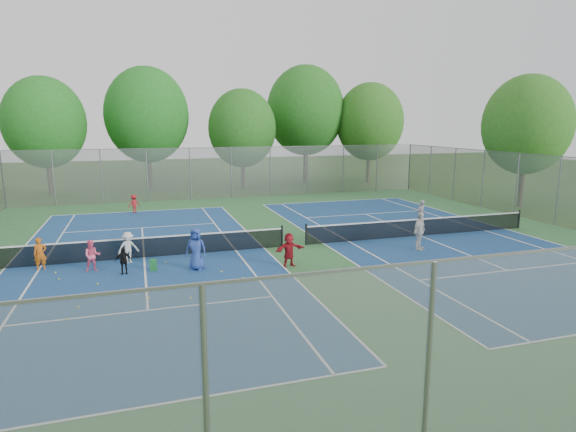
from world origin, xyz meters
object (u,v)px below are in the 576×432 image
object	(u,v)px
ball_crate	(132,250)
instructor	(421,214)
net_right	(420,228)
net_left	(144,248)
ball_hopper	(153,265)

from	to	relation	value
ball_crate	instructor	world-z (taller)	instructor
net_right	ball_crate	distance (m)	14.56
net_left	ball_hopper	world-z (taller)	net_left
net_left	ball_hopper	size ratio (longest dim) A/B	27.38
net_left	ball_hopper	bearing A→B (deg)	-80.86
net_left	ball_crate	xyz separation A→B (m)	(-0.51, 1.09, -0.33)
net_right	net_left	bearing A→B (deg)	180.00
net_left	instructor	size ratio (longest dim) A/B	8.18
net_left	ball_crate	distance (m)	1.25
net_left	ball_crate	size ratio (longest dim) A/B	42.56
net_left	net_right	distance (m)	14.00
net_right	ball_hopper	xyz separation A→B (m)	(-13.66, -2.09, -0.22)
ball_crate	instructor	xyz separation A→B (m)	(15.73, 0.79, 0.66)
net_left	instructor	bearing A→B (deg)	7.04
net_left	net_right	bearing A→B (deg)	0.00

